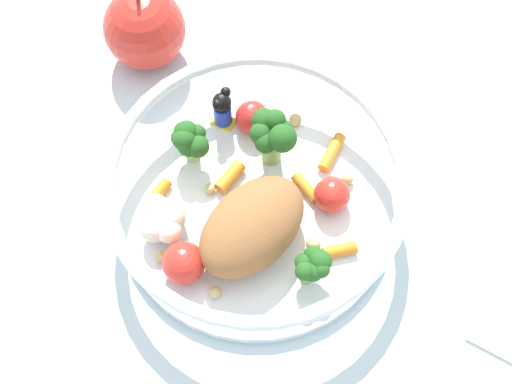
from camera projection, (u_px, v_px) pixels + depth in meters
name	position (u px, v px, depth m)	size (l,w,h in m)	color
ground_plane	(236.00, 208.00, 0.58)	(2.40, 2.40, 0.00)	silver
food_container	(250.00, 198.00, 0.55)	(0.24, 0.24, 0.07)	white
loose_apple	(145.00, 29.00, 0.62)	(0.07, 0.07, 0.08)	red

